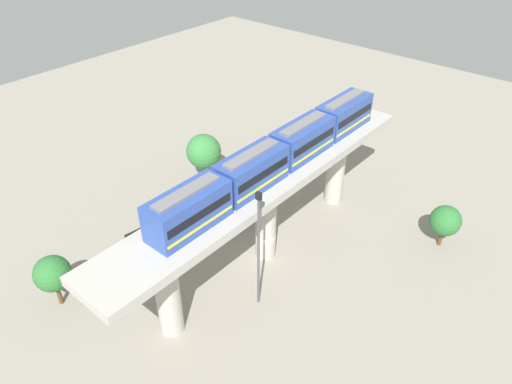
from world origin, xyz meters
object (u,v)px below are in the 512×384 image
(train, at_px, (278,155))
(tree_near_viaduct, at_px, (445,221))
(tree_far_corner, at_px, (52,274))
(tree_mid_lot, at_px, (204,151))
(parked_car_blue, at_px, (235,213))
(parked_car_yellow, at_px, (142,242))
(parked_car_silver, at_px, (260,172))
(signal_post, at_px, (259,247))

(train, xyz_separation_m, tree_near_viaduct, (-12.02, -10.48, -7.30))
(tree_far_corner, bearing_deg, tree_mid_lot, -78.84)
(parked_car_blue, height_order, tree_near_viaduct, tree_near_viaduct)
(parked_car_yellow, height_order, parked_car_silver, same)
(parked_car_blue, bearing_deg, tree_near_viaduct, -158.21)
(tree_far_corner, height_order, signal_post, signal_post)
(parked_car_silver, bearing_deg, signal_post, 143.74)
(tree_far_corner, bearing_deg, train, -117.73)
(parked_car_blue, bearing_deg, tree_far_corner, 72.40)
(signal_post, bearing_deg, parked_car_yellow, 8.75)
(tree_near_viaduct, distance_m, tree_far_corner, 35.12)
(parked_car_yellow, relative_size, tree_mid_lot, 0.75)
(parked_car_blue, xyz_separation_m, signal_post, (-9.27, 7.19, 5.43))
(parked_car_blue, bearing_deg, tree_mid_lot, -29.58)
(tree_near_viaduct, height_order, tree_far_corner, tree_far_corner)
(parked_car_silver, bearing_deg, parked_car_yellow, 101.89)
(tree_far_corner, relative_size, signal_post, 0.44)
(parked_car_silver, bearing_deg, train, 151.27)
(signal_post, bearing_deg, train, -62.76)
(train, relative_size, tree_mid_lot, 4.64)
(parked_car_silver, relative_size, tree_mid_lot, 0.76)
(train, height_order, tree_far_corner, train)
(parked_car_silver, distance_m, tree_far_corner, 25.92)
(parked_car_yellow, height_order, tree_mid_lot, tree_mid_lot)
(parked_car_yellow, bearing_deg, tree_mid_lot, -64.70)
(parked_car_yellow, height_order, tree_near_viaduct, tree_near_viaduct)
(parked_car_yellow, height_order, parked_car_blue, same)
(parked_car_yellow, relative_size, tree_far_corner, 0.90)
(train, distance_m, tree_near_viaduct, 17.53)
(parked_car_silver, height_order, signal_post, signal_post)
(tree_mid_lot, bearing_deg, parked_car_blue, 157.58)
(tree_near_viaduct, relative_size, tree_far_corner, 0.90)
(parked_car_blue, relative_size, parked_car_silver, 0.97)
(parked_car_silver, distance_m, tree_mid_lot, 7.14)
(parked_car_silver, relative_size, tree_far_corner, 0.92)
(parked_car_silver, relative_size, tree_near_viaduct, 1.02)
(parked_car_silver, relative_size, signal_post, 0.40)
(parked_car_silver, bearing_deg, tree_far_corner, 103.51)
(tree_mid_lot, relative_size, signal_post, 0.52)
(tree_mid_lot, bearing_deg, tree_far_corner, 101.16)
(train, height_order, parked_car_yellow, train)
(signal_post, bearing_deg, tree_far_corner, 40.86)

